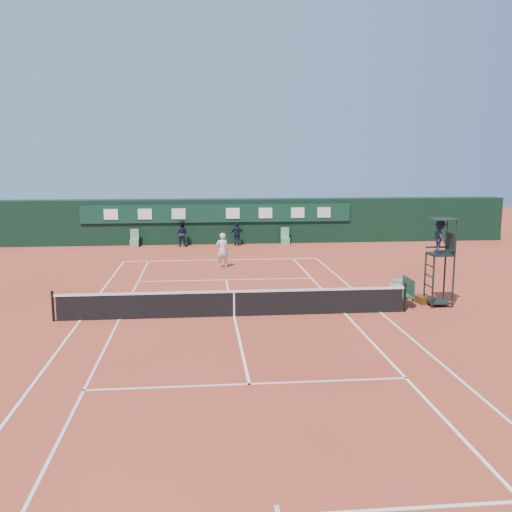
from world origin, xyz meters
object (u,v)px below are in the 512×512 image
(player_bench, at_px, (405,291))
(cooler, at_px, (398,288))
(tennis_net, at_px, (234,303))
(umpire_chair, at_px, (441,243))
(player, at_px, (222,250))

(player_bench, bearing_deg, cooler, 79.21)
(tennis_net, height_order, cooler, tennis_net)
(tennis_net, relative_size, umpire_chair, 3.77)
(tennis_net, bearing_deg, umpire_chair, 5.64)
(player_bench, bearing_deg, player, 127.78)
(player_bench, relative_size, cooler, 1.86)
(cooler, bearing_deg, player_bench, -100.79)
(umpire_chair, distance_m, cooler, 2.94)
(cooler, xyz_separation_m, player, (-7.09, 7.10, 0.59))
(player_bench, bearing_deg, tennis_net, -172.19)
(tennis_net, bearing_deg, player, 90.20)
(umpire_chair, distance_m, player, 12.09)
(player_bench, xyz_separation_m, player, (-6.78, 8.75, 0.32))
(umpire_chair, height_order, player, umpire_chair)
(umpire_chair, xyz_separation_m, player, (-8.06, 8.88, -1.54))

